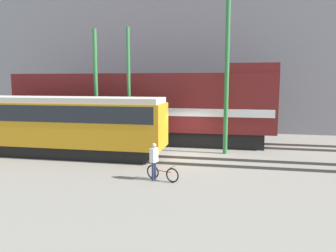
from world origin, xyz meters
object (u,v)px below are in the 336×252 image
Objects in this scene: utility_pole_left at (96,90)px; streetcar at (60,123)px; freight_locomotive at (143,107)px; person at (154,158)px; bicycle at (162,173)px; utility_pole_right at (227,74)px; utility_pole_center at (129,90)px.

streetcar is at bearing -113.70° from utility_pole_left.
freight_locomotive reaches higher than person.
bicycle is (3.37, -8.69, -2.23)m from freight_locomotive.
freight_locomotive is 9.58m from bicycle.
utility_pole_right is (2.89, 6.12, 3.77)m from person.
utility_pole_left reaches higher than streetcar.
utility_pole_right reaches higher than freight_locomotive.
utility_pole_center reaches higher than bicycle.
person is 7.43m from utility_pole_center.
freight_locomotive is 11.62× the size of bicycle.
utility_pole_right is at bearing 64.73° from person.
utility_pole_center is (-3.14, 6.12, 2.81)m from person.
utility_pole_center reaches higher than utility_pole_left.
bicycle is at bearing -27.31° from streetcar.
utility_pole_right is at bearing 0.00° from utility_pole_center.
person is at bearing -115.27° from utility_pole_right.
utility_pole_left is (1.13, 2.58, 1.83)m from streetcar.
freight_locomotive is 6.24m from streetcar.
streetcar reaches higher than bicycle.
utility_pole_center is at bearing 37.83° from streetcar.
person is at bearing -48.95° from utility_pole_left.
freight_locomotive is at bearing 47.73° from utility_pole_left.
bicycle is 9.05m from utility_pole_left.
streetcar reaches higher than person.
person is 0.22× the size of utility_pole_left.
utility_pole_center reaches higher than person.
utility_pole_center reaches higher than freight_locomotive.
utility_pole_left is at bearing 180.00° from utility_pole_center.
freight_locomotive is at bearing 156.32° from utility_pole_right.
utility_pole_right is (2.51, 6.11, 4.46)m from bicycle.
bicycle is 0.16× the size of utility_pole_right.
utility_pole_right reaches higher than person.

